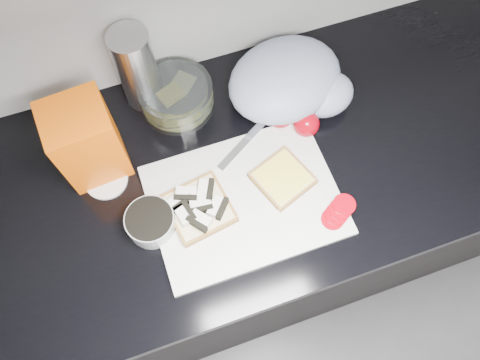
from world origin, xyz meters
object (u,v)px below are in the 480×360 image
Objects in this scene: cutting_board at (245,200)px; glass_bowl at (177,97)px; steel_canister at (137,69)px; bread_bag at (87,141)px.

glass_bowl is at bearing 103.20° from cutting_board.
glass_bowl is at bearing -36.35° from steel_canister.
bread_bag reaches higher than glass_bowl.
bread_bag is (-0.28, 0.20, 0.09)m from cutting_board.
bread_bag is at bearing -135.97° from steel_canister.
steel_canister is (-0.13, 0.33, 0.10)m from cutting_board.
glass_bowl is 0.24m from bread_bag.
cutting_board is at bearing -76.80° from glass_bowl.
cutting_board is at bearing -68.18° from steel_canister.
glass_bowl is 0.81× the size of steel_canister.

